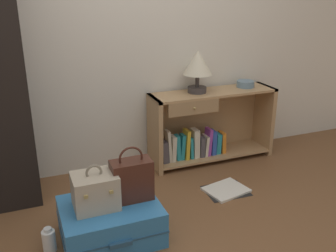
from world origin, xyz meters
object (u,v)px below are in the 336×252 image
Objects in this scene: table_lamp at (198,65)px; open_book_on_floor at (226,190)px; train_case at (95,191)px; bottle at (49,240)px; suitcase_large at (111,221)px; bookshelf at (206,128)px; bowl at (245,84)px; handbag at (132,179)px.

open_book_on_floor is (-0.02, -0.63, -0.92)m from table_lamp.
train_case is at bearing -167.74° from open_book_on_floor.
bottle is 0.45× the size of open_book_on_floor.
table_lamp is at bearing 88.34° from open_book_on_floor.
train_case is at bearing 0.47° from bottle.
bottle is at bearing 178.69° from suitcase_large.
bookshelf is 3.15× the size of table_lamp.
bowl is 0.44× the size of open_book_on_floor.
handbag is at bearing -135.68° from table_lamp.
handbag is at bearing 1.10° from bottle.
open_book_on_floor is at bearing 12.26° from train_case.
bowl is 1.67m from handbag.
table_lamp is 1.53m from train_case.
open_book_on_floor is at bearing -129.98° from bowl.
bowl reaches higher than train_case.
table_lamp reaches higher than handbag.
bottle is at bearing -178.90° from handbag.
bowl is at bearing 1.78° from bookshelf.
train_case is (-0.08, 0.01, 0.24)m from suitcase_large.
handbag is (0.24, 0.01, 0.03)m from train_case.
table_lamp is at bearing 31.20° from bottle.
bowl is at bearing 50.02° from open_book_on_floor.
table_lamp reaches higher than open_book_on_floor.
bottle is (-0.40, 0.01, -0.05)m from suitcase_large.
open_book_on_floor is (1.42, 0.24, -0.07)m from bottle.
suitcase_large is 0.40m from bottle.
bowl is 1.88m from suitcase_large.
open_book_on_floor is (1.11, 0.24, -0.36)m from train_case.
table_lamp is 1.11m from open_book_on_floor.
train_case is (-1.12, -0.87, -0.56)m from table_lamp.
open_book_on_floor is (0.86, 0.23, -0.39)m from handbag.
handbag reaches higher than open_book_on_floor.
bookshelf is at bearing -5.60° from table_lamp.
suitcase_large is at bearing -1.31° from bottle.
bottle is 1.44m from open_book_on_floor.
bottle is (-0.31, -0.00, -0.29)m from train_case.
bookshelf reaches higher than handbag.
train_case reaches higher than suitcase_large.
train_case is (-1.64, -0.87, -0.34)m from bowl.
suitcase_large is (-1.14, -0.87, -0.20)m from bookshelf.
handbag is 0.64m from bottle.
bowl is at bearing 24.15° from bottle.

